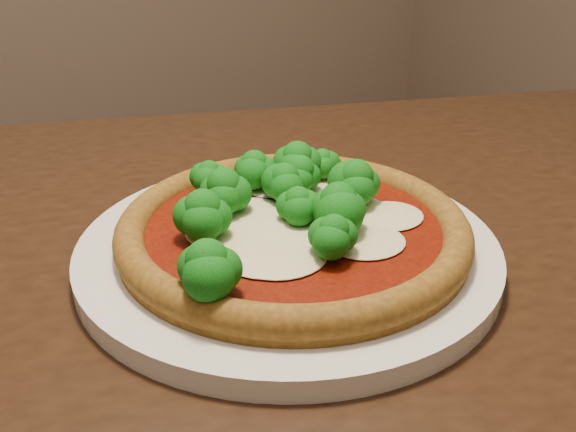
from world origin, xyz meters
name	(u,v)px	position (x,y,z in m)	size (l,w,h in m)	color
dining_table	(240,338)	(0.19, -0.13, 0.66)	(1.49, 1.12, 0.75)	black
plate	(288,249)	(0.22, -0.16, 0.76)	(0.35, 0.35, 0.02)	silver
pizza	(290,220)	(0.23, -0.16, 0.79)	(0.29, 0.29, 0.06)	brown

